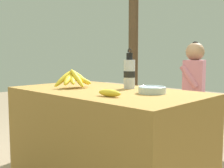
% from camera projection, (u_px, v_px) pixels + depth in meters
% --- Properties ---
extents(market_counter, '(1.35, 0.76, 0.75)m').
position_uv_depth(market_counter, '(106.00, 143.00, 1.98)').
color(market_counter, olive).
rests_on(market_counter, ground_plane).
extents(banana_bunch_ripe, '(0.18, 0.30, 0.15)m').
position_uv_depth(banana_bunch_ripe, '(74.00, 79.00, 2.07)').
color(banana_bunch_ripe, '#4C381E').
rests_on(banana_bunch_ripe, market_counter).
extents(serving_bowl, '(0.18, 0.18, 0.04)m').
position_uv_depth(serving_bowl, '(152.00, 90.00, 1.77)').
color(serving_bowl, silver).
rests_on(serving_bowl, market_counter).
extents(water_bottle, '(0.08, 0.08, 0.29)m').
position_uv_depth(water_bottle, '(129.00, 73.00, 2.02)').
color(water_bottle, silver).
rests_on(water_bottle, market_counter).
extents(loose_banana_front, '(0.16, 0.06, 0.04)m').
position_uv_depth(loose_banana_front, '(110.00, 93.00, 1.63)').
color(loose_banana_front, yellow).
rests_on(loose_banana_front, market_counter).
extents(wooden_bench, '(1.61, 0.32, 0.44)m').
position_uv_depth(wooden_bench, '(204.00, 114.00, 3.01)').
color(wooden_bench, brown).
rests_on(wooden_bench, ground_plane).
extents(seated_vendor, '(0.47, 0.43, 1.14)m').
position_uv_depth(seated_vendor, '(190.00, 86.00, 3.06)').
color(seated_vendor, '#232328').
rests_on(seated_vendor, ground_plane).
extents(support_post_near, '(0.14, 0.14, 2.24)m').
position_uv_depth(support_post_near, '(133.00, 46.00, 4.08)').
color(support_post_near, '#4C3823').
rests_on(support_post_near, ground_plane).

